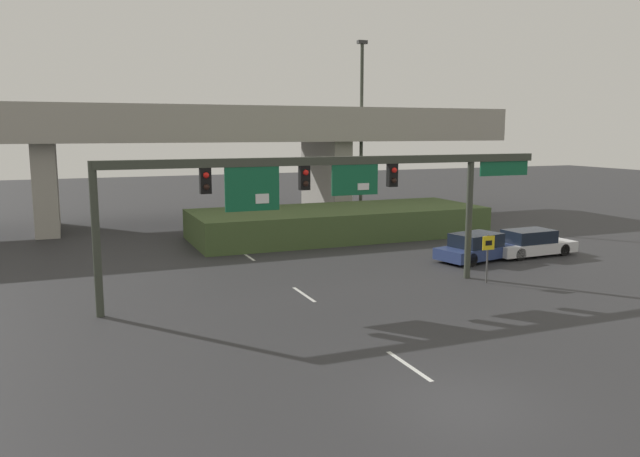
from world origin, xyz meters
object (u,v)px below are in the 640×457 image
object	(u,v)px
parked_sedan_near_right	(477,248)
highway_light_pole_near	(361,127)
parked_sedan_mid_right	(530,243)
signal_gantry	(329,181)
speed_limit_sign	(488,252)

from	to	relation	value
parked_sedan_near_right	highway_light_pole_near	bearing A→B (deg)	74.56
parked_sedan_near_right	parked_sedan_mid_right	distance (m)	3.30
signal_gantry	highway_light_pole_near	bearing A→B (deg)	60.61
parked_sedan_near_right	parked_sedan_mid_right	world-z (taller)	parked_sedan_near_right
speed_limit_sign	parked_sedan_mid_right	xyz separation A→B (m)	(5.85, 4.11, -0.74)
signal_gantry	highway_light_pole_near	world-z (taller)	highway_light_pole_near
highway_light_pole_near	parked_sedan_mid_right	world-z (taller)	highway_light_pole_near
parked_sedan_mid_right	parked_sedan_near_right	bearing A→B (deg)	176.64
highway_light_pole_near	speed_limit_sign	bearing A→B (deg)	-99.66
speed_limit_sign	highway_light_pole_near	distance (m)	20.13
parked_sedan_near_right	parked_sedan_mid_right	bearing A→B (deg)	-13.95
highway_light_pole_near	signal_gantry	bearing A→B (deg)	-119.39
highway_light_pole_near	parked_sedan_mid_right	distance (m)	16.42
speed_limit_sign	parked_sedan_mid_right	bearing A→B (deg)	35.05
signal_gantry	parked_sedan_near_right	distance (m)	10.67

